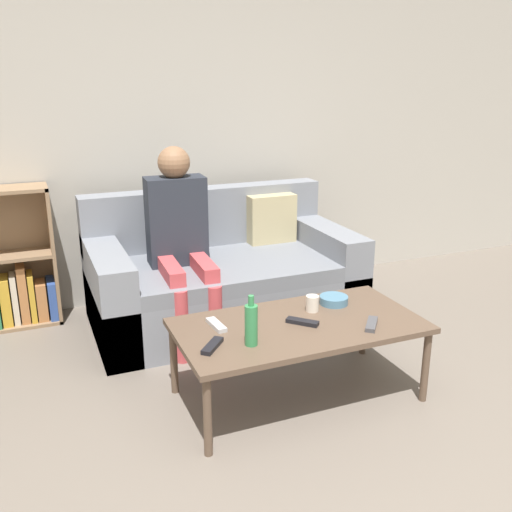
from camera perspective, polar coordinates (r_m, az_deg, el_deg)
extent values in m
cube|color=#B7B2A8|center=(4.38, -6.99, 12.75)|extent=(12.00, 0.06, 2.60)
cube|color=gray|center=(4.02, -3.21, -4.08)|extent=(1.79, 0.98, 0.36)
cube|color=slate|center=(3.86, -2.82, -1.37)|extent=(1.35, 0.80, 0.10)
cube|color=gray|center=(4.23, -5.14, 3.99)|extent=(1.79, 0.18, 0.42)
cube|color=gray|center=(3.80, -14.48, -3.81)|extent=(0.22, 0.98, 0.62)
cube|color=gray|center=(4.28, 6.72, -0.94)|extent=(0.22, 0.98, 0.62)
cube|color=tan|center=(4.27, 1.59, 3.73)|extent=(0.36, 0.12, 0.36)
cube|color=#8E7051|center=(4.20, -19.64, 0.22)|extent=(0.02, 0.28, 0.96)
cube|color=#8E7051|center=(4.32, -24.17, 0.17)|extent=(0.69, 0.02, 0.96)
cube|color=#8E7051|center=(4.35, -23.41, -6.20)|extent=(0.69, 0.28, 0.02)
cube|color=#8E7051|center=(4.19, -24.22, -0.06)|extent=(0.65, 0.28, 0.02)
cube|color=gold|center=(4.28, -23.75, -4.08)|extent=(0.06, 0.19, 0.33)
cube|color=beige|center=(4.27, -22.97, -3.91)|extent=(0.04, 0.16, 0.35)
cube|color=#B77542|center=(4.26, -22.26, -3.48)|extent=(0.06, 0.17, 0.40)
cube|color=gold|center=(4.27, -21.49, -3.78)|extent=(0.04, 0.18, 0.34)
cube|color=#B77542|center=(4.28, -20.64, -4.14)|extent=(0.07, 0.18, 0.27)
cube|color=#33519E|center=(4.29, -19.71, -3.97)|extent=(0.05, 0.23, 0.27)
cylinder|color=brown|center=(2.67, -4.87, -15.72)|extent=(0.04, 0.04, 0.40)
cylinder|color=brown|center=(3.18, 16.59, -10.55)|extent=(0.04, 0.04, 0.40)
cylinder|color=brown|center=(3.16, -8.23, -10.16)|extent=(0.04, 0.04, 0.40)
cylinder|color=brown|center=(3.60, 10.73, -6.65)|extent=(0.04, 0.04, 0.40)
cube|color=brown|center=(3.00, 4.32, -6.97)|extent=(1.28, 0.67, 0.03)
cylinder|color=#C6474C|center=(3.47, -7.47, -6.97)|extent=(0.09, 0.09, 0.46)
cylinder|color=#C6474C|center=(3.51, -4.10, -6.52)|extent=(0.09, 0.09, 0.46)
cube|color=#C6474C|center=(3.60, -8.55, -1.37)|extent=(0.12, 0.44, 0.09)
cube|color=#C6474C|center=(3.64, -5.31, -1.01)|extent=(0.12, 0.44, 0.09)
cube|color=#282D38|center=(3.79, -7.97, 3.51)|extent=(0.39, 0.22, 0.58)
sphere|color=#936B4C|center=(3.72, -8.22, 9.25)|extent=(0.21, 0.21, 0.21)
cylinder|color=silver|center=(3.13, 5.65, -4.74)|extent=(0.07, 0.07, 0.09)
cube|color=black|center=(2.98, 4.66, -6.59)|extent=(0.15, 0.16, 0.02)
cube|color=#47474C|center=(3.01, 11.49, -6.70)|extent=(0.14, 0.16, 0.02)
cube|color=#B7B7BC|center=(2.95, -3.99, -6.88)|extent=(0.06, 0.17, 0.02)
cube|color=black|center=(2.73, -4.38, -8.94)|extent=(0.15, 0.16, 0.02)
cylinder|color=teal|center=(3.25, 7.78, -4.38)|extent=(0.16, 0.16, 0.05)
cylinder|color=#33844C|center=(2.72, -0.48, -6.95)|extent=(0.06, 0.06, 0.20)
cylinder|color=#33844C|center=(2.67, -0.49, -4.49)|extent=(0.03, 0.03, 0.05)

